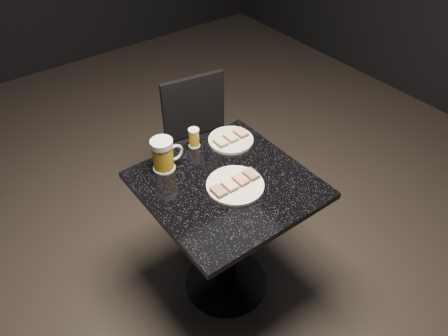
{
  "coord_description": "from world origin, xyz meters",
  "views": [
    {
      "loc": [
        -0.86,
        -1.12,
        2.05
      ],
      "look_at": [
        0.0,
        0.02,
        0.82
      ],
      "focal_mm": 35.0,
      "sensor_mm": 36.0,
      "label": 1
    }
  ],
  "objects_px": {
    "beer_tumbler": "(194,138)",
    "plate_small": "(231,140)",
    "plate_large": "(235,185)",
    "table": "(227,220)",
    "beer_mug": "(164,155)",
    "chair": "(203,141)"
  },
  "relations": [
    {
      "from": "plate_small",
      "to": "chair",
      "type": "xyz_separation_m",
      "value": [
        0.08,
        0.36,
        -0.26
      ]
    },
    {
      "from": "table",
      "to": "plate_small",
      "type": "bearing_deg",
      "value": 48.94
    },
    {
      "from": "plate_large",
      "to": "table",
      "type": "relative_size",
      "value": 0.34
    },
    {
      "from": "plate_large",
      "to": "beer_tumbler",
      "type": "height_order",
      "value": "beer_tumbler"
    },
    {
      "from": "plate_large",
      "to": "beer_mug",
      "type": "relative_size",
      "value": 1.6
    },
    {
      "from": "plate_small",
      "to": "chair",
      "type": "bearing_deg",
      "value": 78.28
    },
    {
      "from": "table",
      "to": "beer_tumbler",
      "type": "height_order",
      "value": "beer_tumbler"
    },
    {
      "from": "beer_mug",
      "to": "chair",
      "type": "height_order",
      "value": "beer_mug"
    },
    {
      "from": "beer_tumbler",
      "to": "chair",
      "type": "height_order",
      "value": "chair"
    },
    {
      "from": "chair",
      "to": "beer_tumbler",
      "type": "bearing_deg",
      "value": -129.84
    },
    {
      "from": "plate_small",
      "to": "chair",
      "type": "distance_m",
      "value": 0.45
    },
    {
      "from": "beer_tumbler",
      "to": "plate_small",
      "type": "bearing_deg",
      "value": -25.1
    },
    {
      "from": "table",
      "to": "plate_large",
      "type": "bearing_deg",
      "value": -72.63
    },
    {
      "from": "plate_large",
      "to": "beer_tumbler",
      "type": "bearing_deg",
      "value": 86.63
    },
    {
      "from": "plate_large",
      "to": "beer_tumbler",
      "type": "relative_size",
      "value": 2.58
    },
    {
      "from": "plate_small",
      "to": "beer_mug",
      "type": "xyz_separation_m",
      "value": [
        -0.36,
        0.02,
        0.07
      ]
    },
    {
      "from": "table",
      "to": "beer_tumbler",
      "type": "bearing_deg",
      "value": 83.65
    },
    {
      "from": "table",
      "to": "beer_mug",
      "type": "xyz_separation_m",
      "value": [
        -0.17,
        0.25,
        0.32
      ]
    },
    {
      "from": "plate_small",
      "to": "plate_large",
      "type": "bearing_deg",
      "value": -124.33
    },
    {
      "from": "beer_tumbler",
      "to": "beer_mug",
      "type": "bearing_deg",
      "value": -163.77
    },
    {
      "from": "plate_small",
      "to": "table",
      "type": "xyz_separation_m",
      "value": [
        -0.2,
        -0.23,
        -0.25
      ]
    },
    {
      "from": "beer_mug",
      "to": "plate_large",
      "type": "bearing_deg",
      "value": -57.97
    }
  ]
}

